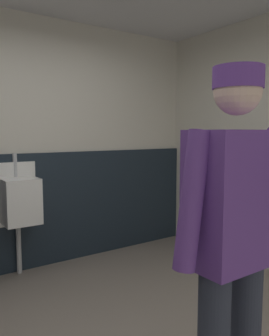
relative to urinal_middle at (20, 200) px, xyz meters
name	(u,v)px	position (x,y,z in m)	size (l,w,h in m)	color
wall_back	(12,144)	(0.00, 0.22, 0.55)	(4.98, 0.12, 2.65)	beige
wainscot_band_back	(16,213)	(0.00, 0.14, -0.16)	(4.38, 0.03, 1.23)	#19232D
urinal_middle	(20,200)	(0.00, 0.00, 0.00)	(0.40, 0.34, 1.24)	white
person	(235,234)	(0.22, -2.45, 0.23)	(0.64, 0.60, 1.72)	#2D3342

